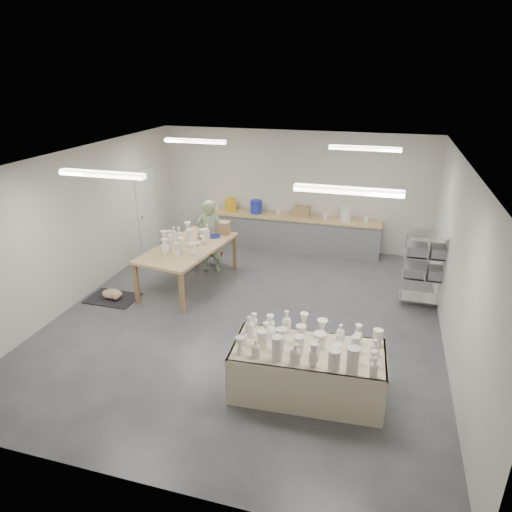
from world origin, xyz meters
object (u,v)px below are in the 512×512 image
(potter, at_px, (210,236))
(red_stool, at_px, (215,254))
(work_table, at_px, (190,245))
(drying_table, at_px, (307,369))

(potter, height_order, red_stool, potter)
(red_stool, bearing_deg, work_table, -98.90)
(drying_table, bearing_deg, red_stool, 122.82)
(work_table, height_order, potter, potter)
(drying_table, relative_size, red_stool, 5.24)
(drying_table, height_order, red_stool, drying_table)
(work_table, relative_size, red_stool, 6.09)
(potter, relative_size, red_stool, 4.08)
(drying_table, distance_m, potter, 4.75)
(drying_table, relative_size, potter, 1.28)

